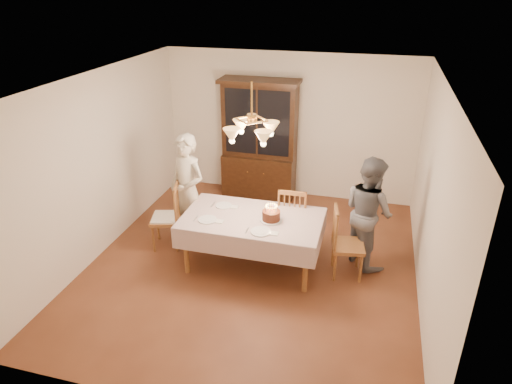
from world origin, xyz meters
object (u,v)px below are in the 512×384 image
(china_hutch, at_px, (259,142))
(chair_far_side, at_px, (293,220))
(elderly_woman, at_px, (188,190))
(dining_table, at_px, (252,222))
(birthday_cake, at_px, (271,216))

(china_hutch, bearing_deg, chair_far_side, -59.84)
(chair_far_side, distance_m, elderly_woman, 1.63)
(chair_far_side, xyz_separation_m, elderly_woman, (-1.56, -0.23, 0.41))
(china_hutch, height_order, elderly_woman, china_hutch)
(dining_table, bearing_deg, birthday_cake, -3.35)
(china_hutch, bearing_deg, birthday_cake, -71.63)
(china_hutch, distance_m, elderly_woman, 1.96)
(dining_table, relative_size, elderly_woman, 1.11)
(birthday_cake, bearing_deg, chair_far_side, 74.09)
(chair_far_side, relative_size, elderly_woman, 0.58)
(elderly_woman, xyz_separation_m, birthday_cake, (1.38, -0.42, -0.03))
(dining_table, relative_size, chair_far_side, 1.90)
(dining_table, xyz_separation_m, china_hutch, (-0.49, 2.25, 0.36))
(dining_table, height_order, elderly_woman, elderly_woman)
(dining_table, distance_m, elderly_woman, 1.19)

